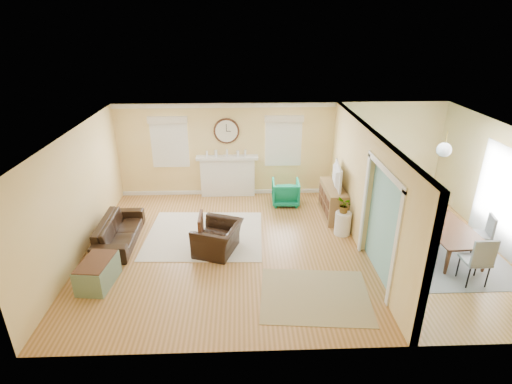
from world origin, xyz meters
TOP-DOWN VIEW (x-y plane):
  - floor at (0.00, 0.00)m, footprint 9.00×9.00m
  - wall_back at (0.00, 3.00)m, footprint 9.00×0.02m
  - wall_front at (0.00, -3.00)m, footprint 9.00×0.02m
  - wall_left at (-4.50, 0.00)m, footprint 0.02×6.00m
  - wall_right at (4.50, 0.00)m, footprint 0.02×6.00m
  - ceiling at (0.00, 0.00)m, footprint 9.00×6.00m
  - partition at (1.51, 0.28)m, footprint 0.17×6.00m
  - fireplace at (-1.50, 2.88)m, footprint 1.70×0.30m
  - wall_clock at (-1.50, 2.97)m, footprint 0.70×0.07m
  - window_left at (-3.05, 2.95)m, footprint 1.05×0.13m
  - window_right at (0.05, 2.95)m, footprint 1.05×0.13m
  - french_doors at (4.45, 0.00)m, footprint 0.06×1.70m
  - pendant at (3.00, 0.00)m, footprint 0.30×0.30m
  - rug_cream at (-1.99, 0.59)m, footprint 2.74×2.40m
  - rug_jute at (0.20, -1.73)m, footprint 2.10×1.77m
  - rug_grey at (3.26, -0.36)m, footprint 2.22×2.77m
  - sofa at (-3.87, 0.34)m, footprint 0.79×1.94m
  - eames_chair at (-1.63, -0.14)m, footprint 1.15×1.23m
  - green_chair at (0.07, 2.24)m, footprint 0.74×0.76m
  - trunk at (-3.84, -1.22)m, footprint 0.64×0.94m
  - credenza at (1.19, 1.49)m, footprint 0.46×1.36m
  - tv at (1.17, 1.49)m, footprint 0.24×1.01m
  - garden_stool at (1.23, 0.52)m, footprint 0.37×0.37m
  - potted_plant at (1.23, 0.52)m, footprint 0.35×0.39m
  - dining_table at (3.26, -0.36)m, footprint 1.06×1.77m
  - dining_chair_n at (3.19, 0.80)m, footprint 0.44×0.44m
  - dining_chair_s at (3.25, -1.42)m, footprint 0.46×0.46m
  - dining_chair_w at (2.59, -0.36)m, footprint 0.47×0.47m
  - dining_chair_e at (3.95, -0.37)m, footprint 0.47×0.47m

SIDE VIEW (x-z plane):
  - floor at x=0.00m, z-range 0.00..0.00m
  - rug_jute at x=0.20m, z-range 0.00..0.01m
  - rug_grey at x=3.26m, z-range 0.00..0.01m
  - rug_cream at x=-1.99m, z-range 0.00..0.01m
  - trunk at x=-3.84m, z-range 0.00..0.51m
  - garden_stool at x=1.23m, z-range 0.00..0.55m
  - sofa at x=-3.87m, z-range 0.00..0.56m
  - dining_table at x=3.26m, z-range 0.00..0.60m
  - eames_chair at x=-1.63m, z-range 0.00..0.65m
  - green_chair at x=0.07m, z-range 0.00..0.67m
  - credenza at x=1.19m, z-range 0.00..0.80m
  - dining_chair_e at x=3.95m, z-range 0.08..0.95m
  - dining_chair_n at x=3.19m, z-range 0.08..0.97m
  - dining_chair_w at x=2.59m, z-range 0.08..1.03m
  - fireplace at x=-1.50m, z-range 0.01..1.18m
  - dining_chair_s at x=3.25m, z-range 0.09..1.11m
  - potted_plant at x=1.23m, z-range 0.55..0.94m
  - tv at x=1.17m, z-range 0.80..1.37m
  - french_doors at x=4.45m, z-range 0.00..2.20m
  - wall_back at x=0.00m, z-range 0.00..2.60m
  - wall_front at x=0.00m, z-range 0.00..2.60m
  - wall_left at x=-4.50m, z-range 0.00..2.60m
  - wall_right at x=4.50m, z-range 0.00..2.60m
  - partition at x=1.51m, z-range 0.06..2.66m
  - window_left at x=-3.05m, z-range 0.95..2.37m
  - window_right at x=0.05m, z-range 0.95..2.37m
  - wall_clock at x=-1.50m, z-range 1.50..2.20m
  - pendant at x=3.00m, z-range 1.93..2.48m
  - ceiling at x=0.00m, z-range 2.59..2.61m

